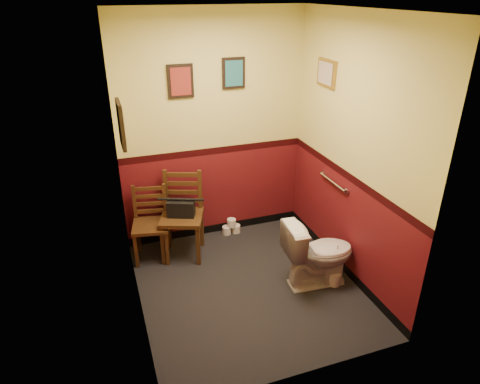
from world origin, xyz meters
The scene contains 17 objects.
floor centered at (0.00, 0.00, 0.00)m, with size 2.20×2.40×0.00m, color black.
ceiling centered at (0.00, 0.00, 2.70)m, with size 2.20×2.40×0.00m, color silver.
wall_back centered at (0.00, 1.20, 1.35)m, with size 2.20×2.70×0.00m, color #5B1117.
wall_front centered at (0.00, -1.20, 1.35)m, with size 2.20×2.70×0.00m, color #5B1117.
wall_left centered at (-1.10, 0.00, 1.35)m, with size 2.40×2.70×0.00m, color #5B1117.
wall_right centered at (1.10, 0.00, 1.35)m, with size 2.40×2.70×0.00m, color #5B1117.
grab_bar centered at (1.07, 0.25, 0.95)m, with size 0.05×0.56×0.06m.
framed_print_back_a centered at (-0.35, 1.18, 1.95)m, with size 0.28×0.04×0.36m.
framed_print_back_b centered at (0.25, 1.18, 2.00)m, with size 0.26×0.04×0.34m.
framed_print_left centered at (-1.08, 0.10, 1.85)m, with size 0.04×0.30×0.38m.
framed_print_right centered at (1.08, 0.60, 2.05)m, with size 0.04×0.34×0.28m.
toilet centered at (0.72, -0.16, 0.36)m, with size 0.42×0.74×0.73m, color white.
toilet_brush centered at (0.88, -0.25, 0.08)m, with size 0.14×0.14×0.49m.
chair_left centered at (-0.84, 0.92, 0.43)m, with size 0.47×0.47×0.85m.
chair_right centered at (-0.48, 0.87, 0.50)m, with size 0.60×0.60×0.99m.
handbag centered at (-0.50, 0.83, 0.61)m, with size 0.33×0.25×0.22m.
tp_stack centered at (0.18, 1.10, 0.09)m, with size 0.23×0.12×0.20m.
Camera 1 is at (-1.28, -3.40, 2.86)m, focal length 32.00 mm.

